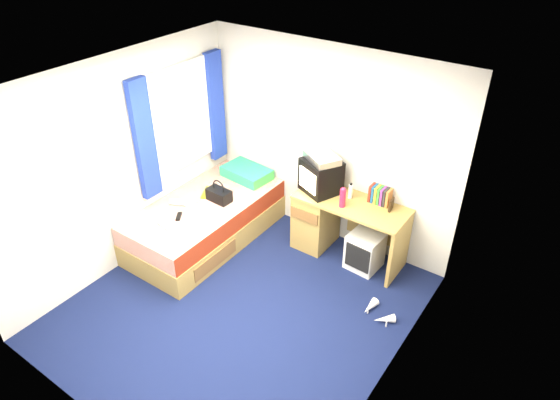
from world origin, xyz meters
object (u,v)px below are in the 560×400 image
Objects in this scene: pillow at (247,173)px; pink_water_bottle at (343,198)px; magazine at (212,193)px; remote_control at (179,216)px; storage_cube at (365,251)px; bed at (206,221)px; picture_frame at (391,205)px; desk at (329,219)px; crt_tv at (321,176)px; white_heels at (377,313)px; aerosol_can at (350,191)px; colour_swatch_fan at (165,226)px; water_bottle at (178,202)px; handbag at (219,195)px; vcr at (322,158)px; towel at (206,213)px.

pink_water_bottle is (1.50, -0.18, 0.25)m from pillow.
magazine is 0.61m from remote_control.
storage_cube is 2.04× the size of pink_water_bottle.
pink_water_bottle reaches higher than bed.
picture_frame is 0.53m from pink_water_bottle.
desk is 0.56m from crt_tv.
remote_control is (-1.35, -1.13, 0.14)m from desk.
remote_control is at bearing -170.10° from white_heels.
pink_water_bottle reaches higher than aerosol_can.
bed is 1.54m from crt_tv.
aerosol_can is at bearing 16.11° from desk.
picture_frame is 0.50× the size of magazine.
crt_tv is (1.13, -0.04, 0.34)m from pillow.
bed is 0.68m from colour_swatch_fan.
picture_frame reaches higher than magazine.
pillow is 1.17m from remote_control.
water_bottle is (-1.74, -1.01, -0.26)m from aerosol_can.
magazine is at bearing 70.87° from water_bottle.
aerosol_can reaches higher than handbag.
pillow is 0.47× the size of desk.
picture_frame is 2.40m from remote_control.
vcr is 1.31× the size of handbag.
aerosol_can is 1.98m from remote_control.
pink_water_bottle is 1.51m from handbag.
aerosol_can is (0.36, 0.06, -0.11)m from crt_tv.
handbag is 1.53× the size of water_bottle.
vcr is 1.78m from white_heels.
magazine is 0.45m from water_bottle.
colour_swatch_fan is at bearing -134.60° from desk.
water_bottle is at bearing -174.88° from white_heels.
crt_tv is 2.55× the size of water_bottle.
pillow is 1.29m from desk.
aerosol_can is 1.09× the size of remote_control.
desk is 1.81m from water_bottle.
colour_swatch_fan is (-0.25, -0.42, -0.04)m from towel.
bed is at bearing 44.80° from water_bottle.
crt_tv reaches higher than aerosol_can.
remote_control is at bearing -106.31° from vcr.
crt_tv is at bearing 22.99° from magazine.
water_bottle is 1.25× the size of remote_control.
desk reaches higher than colour_swatch_fan.
pillow is at bearing -179.75° from storage_cube.
desk is 0.53m from pink_water_bottle.
aerosol_can is 1.37m from white_heels.
picture_frame is (0.84, 0.10, -0.13)m from crt_tv.
crt_tv is 1.38m from towel.
desk is at bearing -177.15° from picture_frame.
towel is at bearing -69.97° from handbag.
white_heels is at bearing -48.85° from storage_cube.
water_bottle reaches higher than magazine.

